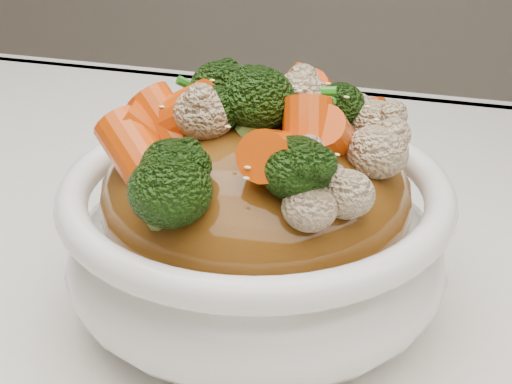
% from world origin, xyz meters
% --- Properties ---
extents(bowl, '(0.24, 0.24, 0.08)m').
position_xyz_m(bowl, '(-0.03, 0.05, 0.79)').
color(bowl, white).
rests_on(bowl, tablecloth).
extents(sauce_base, '(0.19, 0.19, 0.09)m').
position_xyz_m(sauce_base, '(-0.03, 0.05, 0.82)').
color(sauce_base, '#603710').
rests_on(sauce_base, bowl).
extents(carrots, '(0.19, 0.19, 0.05)m').
position_xyz_m(carrots, '(-0.03, 0.05, 0.87)').
color(carrots, '#DD4907').
rests_on(carrots, sauce_base).
extents(broccoli, '(0.19, 0.19, 0.04)m').
position_xyz_m(broccoli, '(-0.03, 0.05, 0.87)').
color(broccoli, black).
rests_on(broccoli, sauce_base).
extents(cauliflower, '(0.19, 0.19, 0.03)m').
position_xyz_m(cauliflower, '(-0.03, 0.05, 0.87)').
color(cauliflower, beige).
rests_on(cauliflower, sauce_base).
extents(scallions, '(0.15, 0.15, 0.02)m').
position_xyz_m(scallions, '(-0.03, 0.05, 0.88)').
color(scallions, '#277C1C').
rests_on(scallions, sauce_base).
extents(sesame_seeds, '(0.17, 0.17, 0.01)m').
position_xyz_m(sesame_seeds, '(-0.03, 0.05, 0.88)').
color(sesame_seeds, '#F5E9AE').
rests_on(sesame_seeds, sauce_base).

